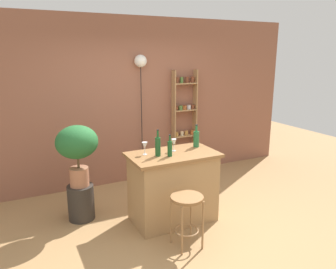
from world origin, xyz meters
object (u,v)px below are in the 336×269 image
Objects in this scene: plant_stool at (81,202)px; wine_glass_center at (145,146)px; bar_stool at (187,209)px; pendant_globe_light at (141,63)px; potted_plant at (77,146)px; bottle_soda_blue at (196,138)px; bottle_sauce_amber at (158,146)px; wine_glass_left at (174,142)px; spice_shelf at (184,123)px; bottle_wine_red at (170,148)px.

wine_glass_center is (0.76, -0.45, 0.82)m from plant_stool.
wine_glass_center reaches higher than bar_stool.
pendant_globe_light reaches higher than bar_stool.
potted_plant is at bearing -90.00° from plant_stool.
pendant_globe_light is (0.53, 1.43, 0.99)m from wine_glass_center.
potted_plant reaches higher than bottle_soda_blue.
plant_stool is 1.34m from bottle_sauce_amber.
bar_stool is at bearing -83.09° from bottle_sauce_amber.
plant_stool is 2.93× the size of wine_glass_left.
wine_glass_left is 0.08× the size of pendant_globe_light.
potted_plant is 1.60m from bottle_soda_blue.
pendant_globe_light is (0.40, 1.55, 0.98)m from bottle_sauce_amber.
potted_plant reaches higher than plant_stool.
wine_glass_left is (0.20, 0.73, 0.58)m from bar_stool.
bottle_sauce_amber reaches higher than wine_glass_center.
bottle_sauce_amber is (-0.08, 0.62, 0.59)m from bar_stool.
pendant_globe_light is (1.29, 0.97, 1.80)m from plant_stool.
wine_glass_center is at bearing -134.08° from spice_shelf.
bottle_wine_red is (1.02, -0.65, 0.02)m from potted_plant.
plant_stool is (-2.11, -0.94, -0.72)m from spice_shelf.
bar_stool is 1.64m from potted_plant.
bottle_sauce_amber is at bearing -159.63° from wine_glass_left.
wine_glass_center is at bearing -30.63° from potted_plant.
bottle_sauce_amber is 1.23× the size of bottle_wine_red.
spice_shelf is at bearing 67.34° from bottle_soda_blue.
spice_shelf reaches higher than bottle_soda_blue.
spice_shelf is (1.15, 2.14, 0.48)m from bar_stool.
bar_stool is at bearing -126.64° from bottle_soda_blue.
bottle_soda_blue reaches higher than bar_stool.
plant_stool is at bearing -142.86° from pendant_globe_light.
plant_stool is at bearing 147.36° from bottle_wine_red.
pendant_globe_light is (0.12, 1.45, 0.99)m from wine_glass_left.
bottle_wine_red is at bearing -32.64° from plant_stool.
bottle_sauce_amber is 0.66m from bottle_soda_blue.
bottle_sauce_amber is 2.09× the size of wine_glass_left.
plant_stool is at bearing 149.37° from wine_glass_center.
plant_stool is 0.79m from potted_plant.
bottle_soda_blue reaches higher than wine_glass_center.
bottle_wine_red is 0.33m from wine_glass_center.
bottle_wine_red is (1.02, -0.65, 0.80)m from plant_stool.
bottle_soda_blue reaches higher than plant_stool.
potted_plant reaches higher than bar_stool.
bar_stool is 1.83× the size of bottle_sauce_amber.
wine_glass_left reaches higher than bar_stool.
bottle_soda_blue is 0.37m from wine_glass_left.
bottle_soda_blue is at bearing -15.73° from potted_plant.
plant_stool is at bearing 90.00° from potted_plant.
bottle_soda_blue is at bearing 6.54° from wine_glass_left.
spice_shelf is at bearing 56.33° from wine_glass_left.
spice_shelf is at bearing 51.20° from bottle_sauce_amber.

